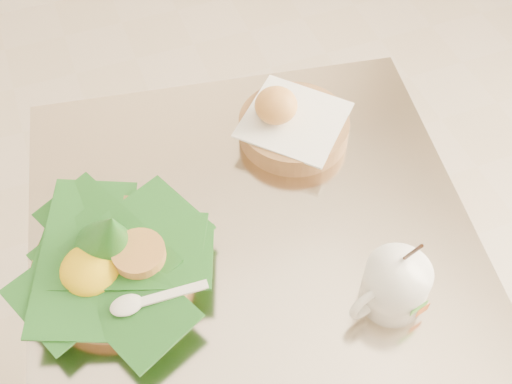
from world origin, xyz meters
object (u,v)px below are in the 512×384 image
object	(u,v)px
rice_basket	(112,259)
coffee_mug	(394,286)
cafe_table	(253,296)
bread_basket	(291,124)

from	to	relation	value
rice_basket	coffee_mug	world-z (taller)	coffee_mug
cafe_table	coffee_mug	size ratio (longest dim) A/B	4.97
rice_basket	bread_basket	bearing A→B (deg)	25.06
rice_basket	bread_basket	xyz separation A→B (m)	(0.36, 0.17, -0.01)
coffee_mug	bread_basket	bearing A→B (deg)	91.55
coffee_mug	cafe_table	bearing A→B (deg)	127.70
bread_basket	rice_basket	bearing A→B (deg)	-154.94
bread_basket	cafe_table	bearing A→B (deg)	-129.15
bread_basket	coffee_mug	size ratio (longest dim) A/B	1.44
rice_basket	bread_basket	world-z (taller)	rice_basket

